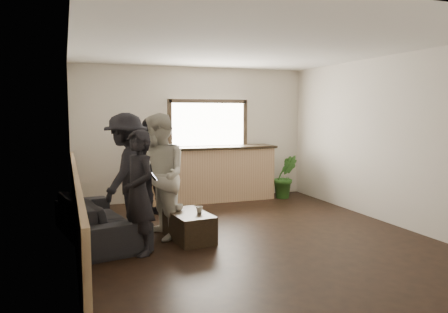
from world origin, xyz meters
name	(u,v)px	position (x,y,z in m)	size (l,w,h in m)	color
ground	(250,236)	(0.00, 0.00, 0.00)	(5.00, 6.00, 0.01)	black
room_shell	(203,140)	(-0.74, 0.00, 1.47)	(5.01, 6.01, 2.80)	silver
bar_counter	(212,170)	(0.30, 2.70, 0.64)	(2.70, 0.68, 2.13)	tan
sofa	(99,218)	(-2.15, 0.61, 0.31)	(2.13, 0.83, 0.62)	black
coffee_table	(189,226)	(-0.92, 0.11, 0.20)	(0.50, 0.91, 0.40)	black
cup_a	(179,207)	(-1.02, 0.30, 0.45)	(0.12, 0.12, 0.09)	silver
cup_b	(199,210)	(-0.78, 0.05, 0.45)	(0.10, 0.10, 0.09)	silver
potted_plant	(285,177)	(1.87, 2.39, 0.47)	(0.52, 0.42, 0.94)	#2D6623
person_a	(139,193)	(-1.70, -0.27, 0.82)	(0.57, 0.70, 1.64)	black
person_b	(159,176)	(-1.31, 0.32, 0.93)	(0.86, 1.02, 1.86)	beige
person_c	(127,173)	(-1.70, 0.86, 0.93)	(1.20, 1.38, 1.85)	black
person_d	(152,167)	(-1.13, 1.80, 0.89)	(1.06, 1.02, 1.77)	black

